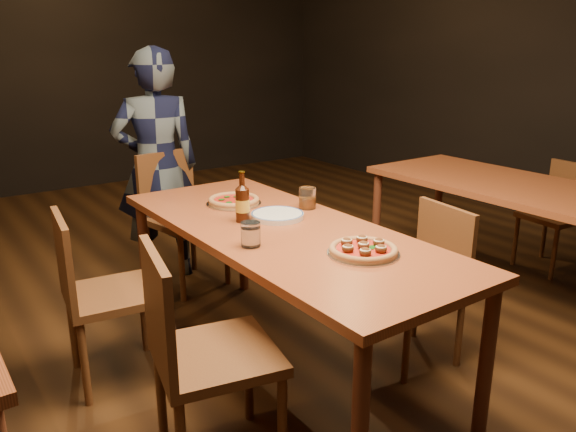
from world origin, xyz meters
TOP-DOWN VIEW (x-y plane):
  - ground at (0.00, 0.00)m, footprint 9.00×9.00m
  - table_main at (0.00, 0.00)m, footprint 0.80×2.00m
  - table_right at (1.70, -0.20)m, footprint 0.80×2.00m
  - chair_main_nw at (-0.59, -0.41)m, footprint 0.52×0.52m
  - chair_main_sw at (-0.71, 0.40)m, footprint 0.47×0.47m
  - chair_main_e at (0.59, -0.32)m, footprint 0.45×0.45m
  - chair_end at (0.07, 1.22)m, footprint 0.52×0.52m
  - chair_nbr_right at (2.36, -0.04)m, footprint 0.42×0.42m
  - pizza_meatball at (0.07, -0.49)m, footprint 0.30×0.30m
  - pizza_margherita at (0.02, 0.49)m, footprint 0.30×0.30m
  - plate_stack at (0.07, 0.14)m, footprint 0.27×0.27m
  - beer_bottle at (-0.10, 0.19)m, footprint 0.07×0.07m
  - water_glass at (-0.26, -0.13)m, footprint 0.09×0.09m
  - amber_glass at (0.30, 0.19)m, footprint 0.09×0.09m
  - diner at (-0.00, 1.49)m, footprint 0.66×0.52m

SIDE VIEW (x-z plane):
  - ground at x=0.00m, z-range 0.00..0.00m
  - chair_nbr_right at x=2.36m, z-range 0.00..0.81m
  - chair_main_e at x=0.59m, z-range 0.00..0.85m
  - chair_main_sw at x=-0.71m, z-range 0.00..0.89m
  - chair_end at x=0.07m, z-range 0.00..0.94m
  - chair_main_nw at x=-0.59m, z-range 0.00..0.94m
  - table_main at x=0.00m, z-range 0.30..1.05m
  - table_right at x=1.70m, z-range 0.30..1.05m
  - plate_stack at x=0.07m, z-range 0.75..0.78m
  - pizza_margherita at x=0.02m, z-range 0.75..0.79m
  - pizza_meatball at x=0.07m, z-range 0.74..0.80m
  - diner at x=0.00m, z-range 0.00..1.58m
  - water_glass at x=-0.26m, z-range 0.75..0.86m
  - amber_glass at x=0.30m, z-range 0.75..0.86m
  - beer_bottle at x=-0.10m, z-range 0.72..0.96m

